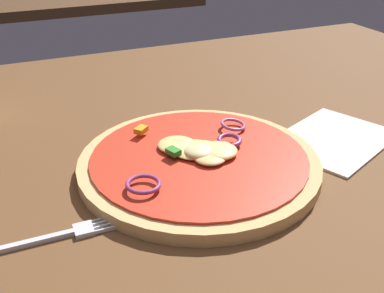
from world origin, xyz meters
name	(u,v)px	position (x,y,z in m)	size (l,w,h in m)	color
dining_table	(197,171)	(0.00, 0.00, 0.02)	(1.30, 0.96, 0.03)	brown
pizza	(199,162)	(-0.01, -0.02, 0.04)	(0.28, 0.28, 0.03)	tan
fork	(40,240)	(-0.19, -0.08, 0.03)	(0.19, 0.02, 0.01)	silver
napkin	(334,139)	(0.19, -0.02, 0.03)	(0.19, 0.17, 0.00)	silver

